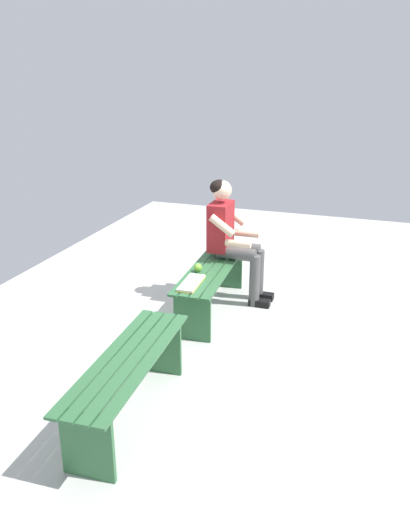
% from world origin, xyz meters
% --- Properties ---
extents(ground_plane, '(10.00, 7.00, 0.04)m').
position_xyz_m(ground_plane, '(0.92, 1.00, -0.02)').
color(ground_plane, '#B2B2AD').
extents(bench_near, '(1.54, 0.45, 0.48)m').
position_xyz_m(bench_near, '(0.00, 0.00, 0.35)').
color(bench_near, '#2D6038').
rests_on(bench_near, ground).
extents(bench_far, '(1.47, 0.45, 0.48)m').
position_xyz_m(bench_far, '(1.83, 0.00, 0.35)').
color(bench_far, '#2D6038').
rests_on(bench_far, ground).
extents(person_seated, '(0.50, 0.69, 1.28)m').
position_xyz_m(person_seated, '(-0.36, 0.10, 0.71)').
color(person_seated, maroon).
rests_on(person_seated, ground).
extents(apple, '(0.08, 0.08, 0.08)m').
position_xyz_m(apple, '(0.16, -0.09, 0.52)').
color(apple, '#72B738').
rests_on(apple, bench_near).
extents(book_open, '(0.42, 0.18, 0.02)m').
position_xyz_m(book_open, '(0.48, -0.04, 0.49)').
color(book_open, white).
rests_on(book_open, bench_near).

